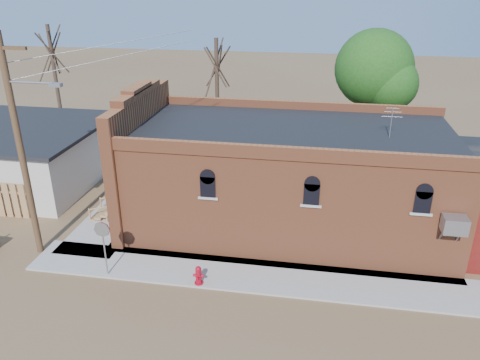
% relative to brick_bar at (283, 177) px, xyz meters
% --- Properties ---
extents(ground, '(120.00, 120.00, 0.00)m').
position_rel_brick_bar_xyz_m(ground, '(-1.64, -5.49, -2.34)').
color(ground, brown).
rests_on(ground, ground).
extents(sidewalk_south, '(19.00, 2.20, 0.08)m').
position_rel_brick_bar_xyz_m(sidewalk_south, '(-0.14, -4.59, -2.30)').
color(sidewalk_south, '#9E9991').
rests_on(sidewalk_south, ground).
extents(sidewalk_west, '(2.60, 10.00, 0.08)m').
position_rel_brick_bar_xyz_m(sidewalk_west, '(-7.94, 0.51, -2.30)').
color(sidewalk_west, '#9E9991').
rests_on(sidewalk_west, ground).
extents(brick_bar, '(16.40, 7.97, 6.30)m').
position_rel_brick_bar_xyz_m(brick_bar, '(0.00, 0.00, 0.00)').
color(brick_bar, '#A35332').
rests_on(brick_bar, ground).
extents(utility_pole, '(3.12, 0.26, 9.00)m').
position_rel_brick_bar_xyz_m(utility_pole, '(-9.79, -4.29, 2.43)').
color(utility_pole, '#46291C').
rests_on(utility_pole, ground).
extents(tree_bare_near, '(2.80, 2.80, 7.65)m').
position_rel_brick_bar_xyz_m(tree_bare_near, '(-4.64, 7.51, 3.62)').
color(tree_bare_near, '#4B362B').
rests_on(tree_bare_near, ground).
extents(tree_bare_far, '(2.80, 2.80, 8.16)m').
position_rel_brick_bar_xyz_m(tree_bare_far, '(-15.64, 8.51, 4.02)').
color(tree_bare_far, '#4B362B').
rests_on(tree_bare_far, ground).
extents(tree_leafy, '(4.40, 4.40, 8.15)m').
position_rel_brick_bar_xyz_m(tree_leafy, '(4.36, 8.01, 3.59)').
color(tree_leafy, '#4B362B').
rests_on(tree_leafy, ground).
extents(fire_hydrant, '(0.42, 0.38, 0.75)m').
position_rel_brick_bar_xyz_m(fire_hydrant, '(-2.61, -5.50, -1.89)').
color(fire_hydrant, '#9E091A').
rests_on(fire_hydrant, sidewalk_south).
extents(stop_sign, '(0.62, 0.09, 2.29)m').
position_rel_brick_bar_xyz_m(stop_sign, '(-6.26, -5.49, -0.50)').
color(stop_sign, gray).
rests_on(stop_sign, sidewalk_south).
extents(trash_barrel, '(0.57, 0.57, 0.76)m').
position_rel_brick_bar_xyz_m(trash_barrel, '(-6.94, -1.96, -1.88)').
color(trash_barrel, navy).
rests_on(trash_barrel, sidewalk_west).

